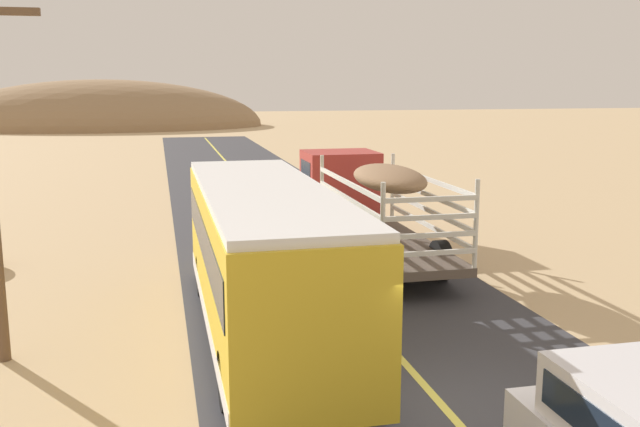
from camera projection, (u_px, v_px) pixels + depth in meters
name	position (u px, v px, depth m)	size (l,w,h in m)	color
ground_plane	(444.00, 409.00, 11.65)	(240.00, 240.00, 0.00)	tan
road_surface	(444.00, 408.00, 11.65)	(8.00, 120.00, 0.02)	#38383D
road_centre_line	(444.00, 408.00, 11.65)	(0.16, 117.60, 0.00)	#D8CC4C
livestock_truck	(357.00, 192.00, 22.95)	(2.53, 9.70, 3.02)	#B2332D
bus	(265.00, 257.00, 14.65)	(2.54, 10.00, 3.21)	gold
distant_hill	(103.00, 127.00, 84.54)	(38.36, 22.25, 11.30)	#957553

